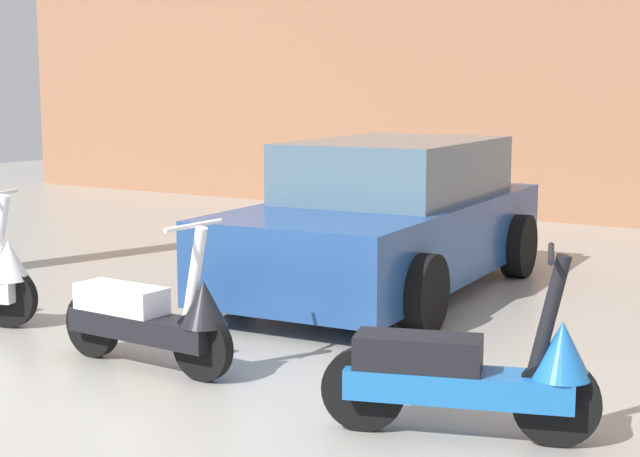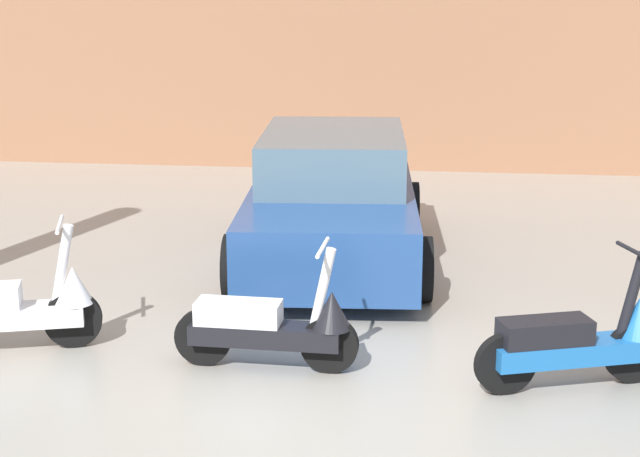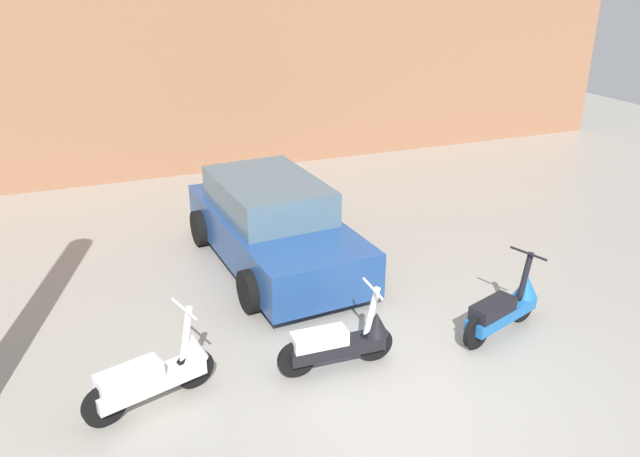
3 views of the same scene
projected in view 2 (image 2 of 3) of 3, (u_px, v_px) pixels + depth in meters
ground_plane at (339, 410)px, 6.35m from camera, size 28.00×28.00×0.00m
wall_back at (400, 30)px, 13.79m from camera, size 19.60×0.12×4.01m
scooter_front_left at (14, 306)px, 7.30m from camera, size 1.36×0.67×0.98m
scooter_front_right at (274, 325)px, 6.95m from camera, size 1.34×0.48×0.93m
scooter_front_center at (580, 340)px, 6.64m from camera, size 1.32×0.67×0.96m
car_rear_left at (333, 201)px, 9.59m from camera, size 2.01×3.83×1.26m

